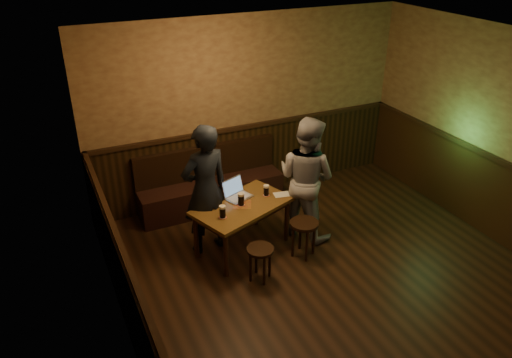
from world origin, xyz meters
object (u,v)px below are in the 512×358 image
object	(u,v)px
stool_left	(260,254)
laptop	(236,193)
bench	(211,189)
person_suit	(205,190)
pub_table	(242,210)
person_grey	(306,178)
pint_right	(266,190)
stool_right	(304,229)
pint_left	(223,212)
pint_mid	(241,199)

from	to	relation	value
stool_left	laptop	size ratio (longest dim) A/B	1.07
bench	person_suit	world-z (taller)	person_suit
pub_table	person_suit	world-z (taller)	person_suit
stool_left	person_grey	distance (m)	1.31
pint_right	laptop	bearing A→B (deg)	160.80
bench	stool_right	size ratio (longest dim) A/B	4.38
stool_right	person_suit	world-z (taller)	person_suit
pub_table	pint_right	distance (m)	0.43
bench	pint_right	world-z (taller)	bench
pint_left	pint_right	bearing A→B (deg)	20.66
stool_left	pint_right	xyz separation A→B (m)	(0.46, 0.78, 0.39)
stool_right	bench	bearing A→B (deg)	111.32
stool_right	pint_mid	distance (m)	0.90
pint_left	pint_right	xyz separation A→B (m)	(0.73, 0.28, -0.01)
stool_left	stool_right	size ratio (longest dim) A/B	0.90
pub_table	stool_left	size ratio (longest dim) A/B	3.17
person_grey	laptop	bearing A→B (deg)	48.74
laptop	person_suit	world-z (taller)	person_suit
person_suit	pub_table	bearing A→B (deg)	145.03
bench	pint_mid	size ratio (longest dim) A/B	12.73
stool_left	laptop	world-z (taller)	laptop
stool_right	pint_mid	bearing A→B (deg)	144.83
bench	person_grey	size ratio (longest dim) A/B	1.28
pub_table	pint_right	bearing A→B (deg)	-7.00
pint_right	person_suit	distance (m)	0.83
bench	stool_left	world-z (taller)	bench
stool_right	pint_left	xyz separation A→B (m)	(-1.00, 0.29, 0.35)
stool_right	person_grey	distance (m)	0.71
pint_mid	pint_right	world-z (taller)	pint_mid
pint_left	laptop	xyz separation A→B (m)	(0.35, 0.41, -0.02)
laptop	pint_mid	bearing A→B (deg)	-117.59
pint_left	pub_table	bearing A→B (deg)	28.19
person_suit	person_grey	distance (m)	1.37
laptop	person_suit	xyz separation A→B (m)	(-0.43, -0.02, 0.15)
pint_mid	stool_right	bearing A→B (deg)	-35.17
pint_right	person_grey	distance (m)	0.56
pint_mid	bench	bearing A→B (deg)	89.25
person_suit	person_grey	world-z (taller)	person_suit
bench	pub_table	xyz separation A→B (m)	(-0.00, -1.21, 0.27)
bench	pint_left	size ratio (longest dim) A/B	13.36
bench	pint_right	xyz separation A→B (m)	(0.39, -1.12, 0.44)
person_grey	person_suit	bearing A→B (deg)	54.12
stool_left	bench	bearing A→B (deg)	87.96
pint_left	stool_left	bearing A→B (deg)	-61.43
pub_table	person_grey	bearing A→B (deg)	-21.05
pub_table	stool_right	world-z (taller)	pub_table
pint_left	person_grey	xyz separation A→B (m)	(1.28, 0.17, 0.11)
person_suit	pint_mid	bearing A→B (deg)	144.00
stool_left	pint_left	world-z (taller)	pint_left
pub_table	pint_mid	bearing A→B (deg)	165.06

